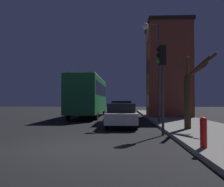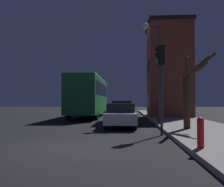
{
  "view_description": "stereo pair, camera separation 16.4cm",
  "coord_description": "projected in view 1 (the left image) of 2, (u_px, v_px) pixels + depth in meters",
  "views": [
    {
      "loc": [
        1.92,
        -8.14,
        1.53
      ],
      "look_at": [
        1.09,
        9.58,
        2.08
      ],
      "focal_mm": 40.0,
      "sensor_mm": 36.0,
      "label": 1
    },
    {
      "loc": [
        2.09,
        -8.13,
        1.53
      ],
      "look_at": [
        1.09,
        9.58,
        2.08
      ],
      "focal_mm": 40.0,
      "sensor_mm": 36.0,
      "label": 2
    }
  ],
  "objects": [
    {
      "name": "ground_plane",
      "position": [
        65.0,
        148.0,
        8.17
      ],
      "size": [
        120.0,
        120.0,
        0.0
      ],
      "primitive_type": "plane",
      "color": "black"
    },
    {
      "name": "brick_building",
      "position": [
        168.0,
        69.0,
        23.35
      ],
      "size": [
        3.93,
        4.66,
        8.67
      ],
      "color": "brown",
      "rests_on": "sidewalk"
    },
    {
      "name": "streetlamp",
      "position": [
        153.0,
        52.0,
        16.86
      ],
      "size": [
        1.2,
        0.45,
        6.69
      ],
      "color": "#38383A",
      "rests_on": "sidewalk"
    },
    {
      "name": "traffic_light",
      "position": [
        162.0,
        70.0,
        11.2
      ],
      "size": [
        0.43,
        0.24,
        4.05
      ],
      "color": "#38383A",
      "rests_on": "ground"
    },
    {
      "name": "bare_tree",
      "position": [
        191.0,
        90.0,
        12.46
      ],
      "size": [
        1.51,
        1.31,
        3.7
      ],
      "color": "#382819",
      "rests_on": "sidewalk"
    },
    {
      "name": "bus",
      "position": [
        89.0,
        94.0,
        23.89
      ],
      "size": [
        2.5,
        11.43,
        3.73
      ],
      "color": "#1E6B33",
      "rests_on": "ground"
    },
    {
      "name": "car_near_lane",
      "position": [
        121.0,
        115.0,
        14.79
      ],
      "size": [
        1.74,
        4.78,
        1.4
      ],
      "color": "#B7BABF",
      "rests_on": "ground"
    },
    {
      "name": "car_mid_lane",
      "position": [
        121.0,
        109.0,
        21.95
      ],
      "size": [
        1.88,
        3.93,
        1.56
      ],
      "color": "beige",
      "rests_on": "ground"
    },
    {
      "name": "fire_hydrant",
      "position": [
        203.0,
        132.0,
        7.33
      ],
      "size": [
        0.21,
        0.21,
        0.91
      ],
      "color": "red",
      "rests_on": "sidewalk"
    }
  ]
}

